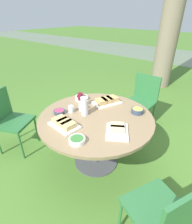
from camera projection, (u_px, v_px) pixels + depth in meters
ground_plane at (96, 160)px, 2.42m from camera, size 40.00×40.00×0.00m
dining_table at (96, 124)px, 2.12m from camera, size 1.35×1.35×0.71m
chair_near_left at (143, 97)px, 2.97m from camera, size 0.44×0.42×0.89m
chair_near_right at (8, 117)px, 2.41m from camera, size 0.57×0.58×0.89m
chair_far_back at (166, 213)px, 1.26m from camera, size 0.56×0.57×0.89m
water_pitcher at (85, 106)px, 2.05m from camera, size 0.10×0.09×0.22m
wine_glass at (80, 97)px, 2.20m from camera, size 0.07×0.07×0.19m
platter_bread_main at (117, 130)px, 1.79m from camera, size 0.35×0.37×0.06m
platter_charcuterie at (64, 123)px, 1.87m from camera, size 0.35×0.23×0.07m
platter_sandwich_side at (107, 101)px, 2.34m from camera, size 0.34×0.42×0.08m
bowl_fries at (137, 111)px, 2.12m from camera, size 0.15×0.15×0.06m
bowl_salad at (77, 140)px, 1.64m from camera, size 0.16×0.16×0.05m
bowl_olives at (81, 98)px, 2.44m from camera, size 0.17×0.17×0.06m
bowl_dip_red at (59, 112)px, 2.11m from camera, size 0.14×0.14×0.04m
cup_water_near at (71, 109)px, 2.13m from camera, size 0.06×0.06×0.09m
cup_water_far at (81, 107)px, 2.17m from camera, size 0.07×0.07×0.10m
handbag at (99, 107)px, 3.50m from camera, size 0.30×0.14×0.37m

